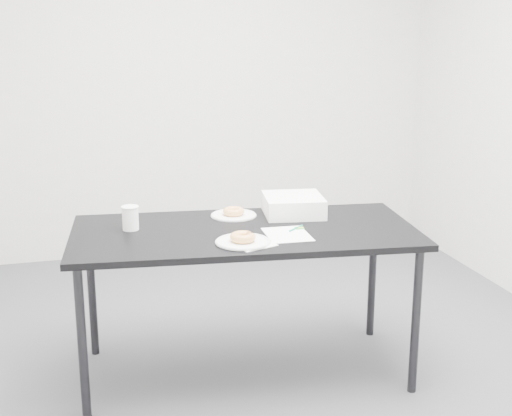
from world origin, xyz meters
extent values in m
plane|color=#4A4A4F|center=(0.00, 0.00, 0.00)|extent=(4.00, 4.00, 0.00)
cube|color=silver|center=(0.00, 2.00, 1.35)|extent=(4.00, 0.02, 2.70)
cube|color=black|center=(-0.01, -0.11, 0.76)|extent=(1.79, 0.98, 0.03)
cylinder|color=black|center=(-0.84, -0.36, 0.37)|extent=(0.04, 0.04, 0.75)
cylinder|color=black|center=(-0.76, 0.31, 0.37)|extent=(0.04, 0.04, 0.75)
cylinder|color=black|center=(0.74, -0.53, 0.37)|extent=(0.04, 0.04, 0.75)
cylinder|color=black|center=(0.81, 0.14, 0.37)|extent=(0.04, 0.04, 0.75)
cube|color=white|center=(0.17, -0.25, 0.78)|extent=(0.22, 0.27, 0.00)
cube|color=green|center=(0.26, -0.17, 0.78)|extent=(0.04, 0.04, 0.00)
cylinder|color=#0B8160|center=(0.23, -0.18, 0.79)|extent=(0.10, 0.09, 0.01)
cube|color=white|center=(-0.04, -0.35, 0.78)|extent=(0.23, 0.23, 0.00)
cylinder|color=white|center=(-0.08, -0.33, 0.79)|extent=(0.26, 0.26, 0.01)
torus|color=#DF8D46|center=(-0.08, -0.33, 0.81)|extent=(0.14, 0.14, 0.04)
cylinder|color=white|center=(-0.01, 0.15, 0.78)|extent=(0.24, 0.24, 0.01)
torus|color=#DF8D46|center=(-0.01, 0.15, 0.81)|extent=(0.14, 0.14, 0.04)
cylinder|color=white|center=(-0.56, 0.04, 0.84)|extent=(0.08, 0.08, 0.12)
cylinder|color=white|center=(0.34, 0.04, 0.79)|extent=(0.08, 0.08, 0.01)
cube|color=white|center=(0.31, 0.10, 0.83)|extent=(0.35, 0.35, 0.10)
camera|label=1|loc=(-0.85, -3.41, 1.80)|focal=50.00mm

